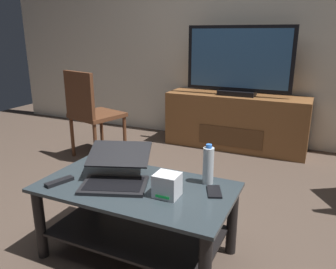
% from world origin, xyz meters
% --- Properties ---
extents(ground_plane, '(7.68, 7.68, 0.00)m').
position_xyz_m(ground_plane, '(0.00, 0.00, 0.00)').
color(ground_plane, '#4C3D33').
extents(back_wall, '(6.40, 0.12, 2.80)m').
position_xyz_m(back_wall, '(0.00, 2.26, 1.40)').
color(back_wall, beige).
rests_on(back_wall, ground).
extents(coffee_table, '(1.07, 0.58, 0.44)m').
position_xyz_m(coffee_table, '(0.06, -0.19, 0.29)').
color(coffee_table, '#2D383D').
rests_on(coffee_table, ground).
extents(media_cabinet, '(1.52, 0.43, 0.59)m').
position_xyz_m(media_cabinet, '(0.10, 1.94, 0.30)').
color(media_cabinet, brown).
rests_on(media_cabinet, ground).
extents(television, '(1.11, 0.20, 0.72)m').
position_xyz_m(television, '(0.10, 1.92, 0.94)').
color(television, black).
rests_on(television, media_cabinet).
extents(side_chair, '(0.54, 0.54, 0.89)m').
position_xyz_m(side_chair, '(-1.15, 1.00, 0.50)').
color(side_chair, '#59331E').
rests_on(side_chair, ground).
extents(laptop, '(0.46, 0.49, 0.17)m').
position_xyz_m(laptop, '(-0.06, -0.19, 0.49)').
color(laptop, black).
rests_on(laptop, coffee_table).
extents(router_box, '(0.12, 0.12, 0.12)m').
position_xyz_m(router_box, '(0.27, -0.22, 0.50)').
color(router_box, silver).
rests_on(router_box, coffee_table).
extents(water_bottle_near, '(0.06, 0.06, 0.23)m').
position_xyz_m(water_bottle_near, '(0.41, 0.01, 0.54)').
color(water_bottle_near, silver).
rests_on(water_bottle_near, coffee_table).
extents(cell_phone, '(0.12, 0.16, 0.01)m').
position_xyz_m(cell_phone, '(0.47, -0.09, 0.44)').
color(cell_phone, black).
rests_on(cell_phone, coffee_table).
extents(tv_remote, '(0.09, 0.17, 0.02)m').
position_xyz_m(tv_remote, '(-0.34, -0.34, 0.45)').
color(tv_remote, black).
rests_on(tv_remote, coffee_table).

